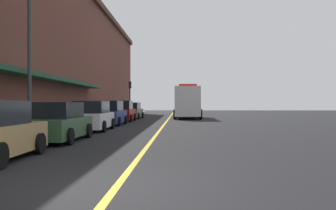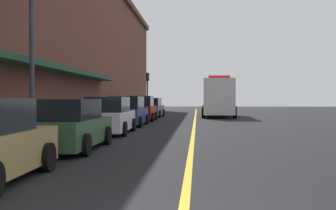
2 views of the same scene
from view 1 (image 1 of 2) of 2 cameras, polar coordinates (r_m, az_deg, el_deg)
The scene contains 13 objects.
ground_plane at distance 31.61m, azimuth -0.24°, elevation -2.61°, with size 112.00×112.00×0.00m, color black.
sidewalk_left at distance 32.43m, azimuth -11.27°, elevation -2.41°, with size 2.40×70.00×0.15m, color gray.
lane_center_stripe at distance 31.61m, azimuth -0.24°, elevation -2.60°, with size 0.16×70.00×0.01m, color gold.
brick_building_left at distance 33.46m, azimuth -20.95°, elevation 8.16°, with size 9.75×64.00×12.35m.
parked_car_1 at distance 15.53m, azimuth -17.06°, elevation -2.69°, with size 2.12×4.76×1.59m.
parked_car_2 at distance 21.25m, azimuth -11.82°, elevation -1.82°, with size 2.12×4.75×1.69m.
parked_car_3 at distance 26.52m, azimuth -9.16°, elevation -1.38°, with size 2.06×4.57×1.74m.
parked_car_4 at distance 31.94m, azimuth -7.22°, elevation -1.07°, with size 2.06×4.25×1.81m.
parked_car_5 at distance 38.05m, azimuth -5.79°, elevation -0.95°, with size 2.23×4.67×1.68m.
box_truck at distance 38.77m, azimuth 3.17°, elevation 0.37°, with size 3.03×8.92×3.49m.
parking_meter_2 at distance 20.55m, azimuth -16.62°, elevation -1.15°, with size 0.14×0.18×1.33m.
street_lamp_left at distance 18.56m, azimuth -20.97°, elevation 9.06°, with size 0.44×0.44×6.94m.
traffic_light_near at distance 47.16m, azimuth -6.00°, elevation 2.14°, with size 0.38×0.36×4.30m.
Camera 1 is at (1.17, -6.55, 1.52)m, focal length 38.75 mm.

